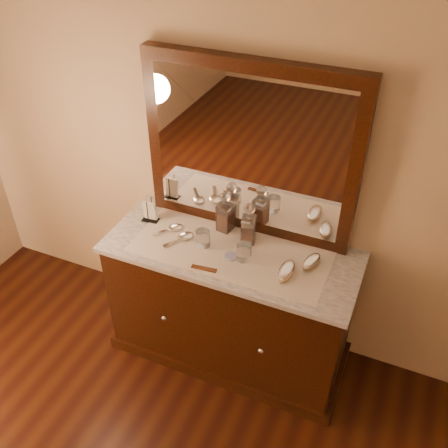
{
  "coord_description": "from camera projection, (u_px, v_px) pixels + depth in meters",
  "views": [
    {
      "loc": [
        0.81,
        -0.02,
        2.63
      ],
      "look_at": [
        0.0,
        1.85,
        1.1
      ],
      "focal_mm": 39.83,
      "sensor_mm": 36.0,
      "label": 1
    }
  ],
  "objects": [
    {
      "name": "tumblers",
      "position": [
        223.0,
        245.0,
        2.73
      ],
      "size": [
        0.34,
        0.1,
        0.1
      ],
      "color": "white",
      "rests_on": "lace_runner"
    },
    {
      "name": "decanter_left",
      "position": [
        225.0,
        215.0,
        2.86
      ],
      "size": [
        0.09,
        0.09,
        0.27
      ],
      "color": "brown",
      "rests_on": "lace_runner"
    },
    {
      "name": "marble_top",
      "position": [
        231.0,
        252.0,
        2.78
      ],
      "size": [
        1.44,
        0.59,
        0.03
      ],
      "primitive_type": "cube",
      "color": "white",
      "rests_on": "dresser_cabinet"
    },
    {
      "name": "pin_dish",
      "position": [
        231.0,
        256.0,
        2.71
      ],
      "size": [
        0.09,
        0.09,
        0.01
      ],
      "primitive_type": "cylinder",
      "rotation": [
        0.0,
        0.0,
        -0.36
      ],
      "color": "silver",
      "rests_on": "lace_runner"
    },
    {
      "name": "hand_mirror_outer",
      "position": [
        173.0,
        228.0,
        2.91
      ],
      "size": [
        0.15,
        0.18,
        0.02
      ],
      "color": "silver",
      "rests_on": "lace_runner"
    },
    {
      "name": "brush_near",
      "position": [
        286.0,
        271.0,
        2.59
      ],
      "size": [
        0.08,
        0.17,
        0.05
      ],
      "color": "tan",
      "rests_on": "lace_runner"
    },
    {
      "name": "knob_left",
      "position": [
        164.0,
        318.0,
        2.9
      ],
      "size": [
        0.04,
        0.04,
        0.04
      ],
      "primitive_type": "sphere",
      "color": "silver",
      "rests_on": "dresser_cabinet"
    },
    {
      "name": "knob_right",
      "position": [
        261.0,
        351.0,
        2.71
      ],
      "size": [
        0.04,
        0.04,
        0.04
      ],
      "primitive_type": "sphere",
      "color": "silver",
      "rests_on": "dresser_cabinet"
    },
    {
      "name": "napkin_rack",
      "position": [
        150.0,
        212.0,
        2.96
      ],
      "size": [
        0.11,
        0.07,
        0.15
      ],
      "color": "black",
      "rests_on": "marble_top"
    },
    {
      "name": "decanter_right",
      "position": [
        249.0,
        227.0,
        2.77
      ],
      "size": [
        0.09,
        0.09,
        0.26
      ],
      "color": "brown",
      "rests_on": "lace_runner"
    },
    {
      "name": "comb",
      "position": [
        204.0,
        268.0,
        2.64
      ],
      "size": [
        0.14,
        0.04,
        0.01
      ],
      "primitive_type": "cube",
      "rotation": [
        0.0,
        0.0,
        0.11
      ],
      "color": "brown",
      "rests_on": "lace_runner"
    },
    {
      "name": "mirror_glass",
      "position": [
        247.0,
        154.0,
        2.63
      ],
      "size": [
        1.06,
        0.01,
        0.86
      ],
      "primitive_type": "cube",
      "color": "white",
      "rests_on": "marble_top"
    },
    {
      "name": "mirror_frame",
      "position": [
        250.0,
        151.0,
        2.65
      ],
      "size": [
        1.2,
        0.08,
        1.0
      ],
      "primitive_type": "cube",
      "color": "black",
      "rests_on": "marble_top"
    },
    {
      "name": "dresser_cabinet",
      "position": [
        230.0,
        305.0,
        3.04
      ],
      "size": [
        1.4,
        0.55,
        0.82
      ],
      "primitive_type": "cube",
      "color": "black",
      "rests_on": "floor"
    },
    {
      "name": "hand_mirror_inner",
      "position": [
        183.0,
        237.0,
        2.85
      ],
      "size": [
        0.14,
        0.2,
        0.02
      ],
      "color": "silver",
      "rests_on": "lace_runner"
    },
    {
      "name": "brush_far",
      "position": [
        311.0,
        262.0,
        2.65
      ],
      "size": [
        0.1,
        0.17,
        0.04
      ],
      "color": "tan",
      "rests_on": "lace_runner"
    },
    {
      "name": "dresser_plinth",
      "position": [
        230.0,
        345.0,
        3.26
      ],
      "size": [
        1.46,
        0.59,
        0.08
      ],
      "primitive_type": "cube",
      "color": "black",
      "rests_on": "floor"
    },
    {
      "name": "lace_runner",
      "position": [
        230.0,
        252.0,
        2.76
      ],
      "size": [
        1.1,
        0.45,
        0.0
      ],
      "primitive_type": "cube",
      "color": "silver",
      "rests_on": "marble_top"
    }
  ]
}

